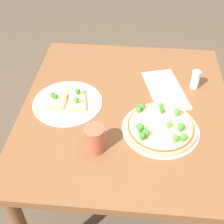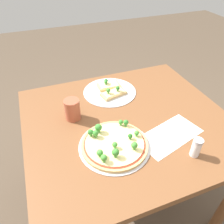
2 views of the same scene
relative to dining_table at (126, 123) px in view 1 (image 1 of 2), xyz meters
The scene contains 7 objects.
ground_plane 0.64m from the dining_table, ahead, with size 8.00×8.00×0.00m, color brown.
dining_table is the anchor object (origin of this frame).
pizza_tray_whole 0.23m from the dining_table, 48.28° to the left, with size 0.32×0.32×0.07m.
pizza_tray_slice 0.29m from the dining_table, 91.41° to the right, with size 0.32×0.32×0.06m.
drinking_cup 0.32m from the dining_table, 22.59° to the right, with size 0.08×0.08×0.11m, color #AD5138.
condiment_shaker 0.39m from the dining_table, 118.31° to the left, with size 0.04×0.04×0.09m.
paper_menu 0.25m from the dining_table, 127.42° to the left, with size 0.31×0.16×0.00m, color white.
Camera 1 is at (1.05, 0.03, 1.68)m, focal length 50.00 mm.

